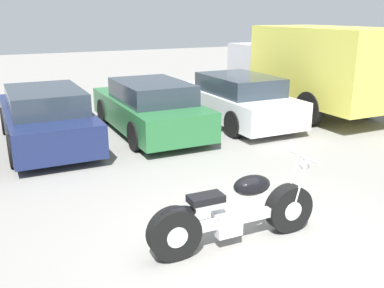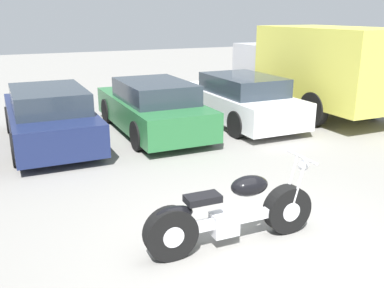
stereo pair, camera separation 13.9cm
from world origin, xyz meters
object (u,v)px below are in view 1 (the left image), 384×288
parked_car_green (149,108)px  delivery_truck (311,66)px  parked_car_navy (46,117)px  motorcycle (233,214)px  parked_car_white (235,99)px

parked_car_green → delivery_truck: size_ratio=0.76×
parked_car_navy → delivery_truck: (7.57, -0.04, 0.78)m
motorcycle → parked_car_navy: bearing=105.0°
parked_car_navy → parked_car_white: 4.94m
motorcycle → delivery_truck: 8.33m
parked_car_navy → parked_car_green: (2.47, -0.05, 0.00)m
motorcycle → parked_car_green: bearing=80.4°
parked_car_white → delivery_truck: bearing=1.1°
motorcycle → parked_car_navy: (-1.52, 5.67, 0.22)m
parked_car_green → delivery_truck: bearing=0.1°
motorcycle → parked_car_green: (0.95, 5.63, 0.22)m
parked_car_white → parked_car_green: bearing=179.0°
motorcycle → delivery_truck: size_ratio=0.41×
parked_car_green → parked_car_navy: bearing=179.0°
parked_car_navy → delivery_truck: 7.60m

